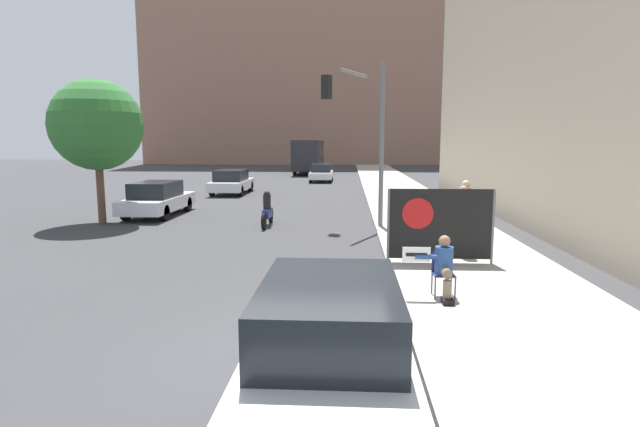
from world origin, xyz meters
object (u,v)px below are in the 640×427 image
Objects in this scene: car_on_road_midblock at (232,182)px; car_on_road_distant at (321,173)px; pedestrian_behind at (465,210)px; city_bus_on_road at (309,154)px; parked_car_curbside at (330,342)px; traffic_light_pole at (360,119)px; car_on_road_nearest at (158,199)px; seated_protester at (443,265)px; street_tree_near_curb at (97,125)px; jogger_on_sidewalk at (462,220)px; protest_banner at (440,224)px; motorcycle_on_road at (267,211)px.

car_on_road_distant is at bearing 63.72° from car_on_road_midblock.
pedestrian_behind is 35.58m from city_bus_on_road.
parked_car_curbside is 44.15m from city_bus_on_road.
car_on_road_nearest is at bearing 162.80° from traffic_light_pole.
city_bus_on_road is (-1.81, 10.35, 1.17)m from car_on_road_distant.
parked_car_curbside is at bearing -118.23° from seated_protester.
seated_protester is at bearing -81.90° from city_bus_on_road.
street_tree_near_curb reaches higher than car_on_road_midblock.
parked_car_curbside is 24.77m from car_on_road_midblock.
jogger_on_sidewalk is (1.16, 3.70, 0.30)m from seated_protester.
seated_protester is at bearing 47.70° from jogger_on_sidewalk.
parked_car_curbside is 0.46× the size of city_bus_on_road.
car_on_road_midblock reaches higher than seated_protester.
parked_car_curbside is (-3.15, -7.38, -0.33)m from jogger_on_sidewalk.
traffic_light_pole is at bearing 99.52° from seated_protester.
jogger_on_sidewalk is at bearing -82.10° from pedestrian_behind.
car_on_road_midblock is at bearing 105.84° from parked_car_curbside.
car_on_road_nearest is 0.98× the size of car_on_road_midblock.
city_bus_on_road is (-6.15, 37.50, 0.76)m from protest_banner.
car_on_road_distant is at bearing 71.13° from street_tree_near_curb.
car_on_road_nearest reaches higher than seated_protester.
protest_banner is at bearing -91.50° from pedestrian_behind.
traffic_light_pole is 1.21× the size of parked_car_curbside.
jogger_on_sidewalk is 1.85m from pedestrian_behind.
motorcycle_on_road is (-6.39, 3.27, -0.53)m from pedestrian_behind.
traffic_light_pole is (-3.02, 3.00, 2.80)m from pedestrian_behind.
pedestrian_behind is 0.83× the size of motorcycle_on_road.
motorcycle_on_road is at bearing 102.54° from parked_car_curbside.
seated_protester is 5.73m from pedestrian_behind.
car_on_road_midblock is 10.92m from car_on_road_distant.
seated_protester is 0.26× the size of car_on_road_distant.
car_on_road_midblock is 0.87× the size of street_tree_near_curb.
street_tree_near_curb is (-5.37, -31.35, 1.82)m from city_bus_on_road.
protest_banner is at bearing -39.15° from car_on_road_nearest.
parked_car_curbside is 16.70m from car_on_road_nearest.
seated_protester is 14.78m from car_on_road_nearest.
jogger_on_sidewalk is 26.73m from car_on_road_distant.
car_on_road_midblock is at bearing 148.03° from pedestrian_behind.
pedestrian_behind is 0.39× the size of parked_car_curbside.
pedestrian_behind is 2.96m from protest_banner.
car_on_road_distant is at bearing 93.28° from parked_car_curbside.
car_on_road_nearest is 5.53m from motorcycle_on_road.
car_on_road_nearest is at bearing -58.99° from jogger_on_sidewalk.
city_bus_on_road is 31.57m from motorcycle_on_road.
parked_car_curbside is (-0.60, -12.18, -3.13)m from traffic_light_pole.
car_on_road_distant is (-3.92, 29.94, -0.08)m from seated_protester.
street_tree_near_curb is (-11.52, 6.15, 2.58)m from protest_banner.
parked_car_curbside is (-2.00, -3.68, -0.03)m from seated_protester.
parked_car_curbside is 0.86× the size of street_tree_near_curb.
car_on_road_distant is (-5.56, 24.45, -0.38)m from pedestrian_behind.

